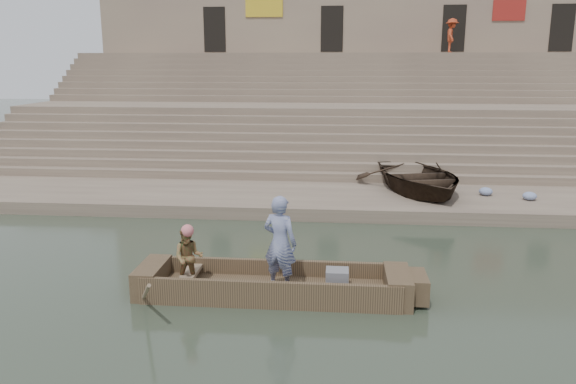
# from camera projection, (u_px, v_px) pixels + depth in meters

# --- Properties ---
(ground) EXTENTS (120.00, 120.00, 0.00)m
(ground) POSITION_uv_depth(u_px,v_px,m) (409.00, 310.00, 10.97)
(ground) COLOR #2A3628
(ground) RESTS_ON ground
(lower_landing) EXTENTS (32.00, 4.00, 0.40)m
(lower_landing) POSITION_uv_depth(u_px,v_px,m) (381.00, 201.00, 18.68)
(lower_landing) COLOR gray
(lower_landing) RESTS_ON ground
(mid_landing) EXTENTS (32.00, 3.00, 2.80)m
(mid_landing) POSITION_uv_depth(u_px,v_px,m) (371.00, 136.00, 25.69)
(mid_landing) COLOR gray
(mid_landing) RESTS_ON ground
(upper_landing) EXTENTS (32.00, 3.00, 5.20)m
(upper_landing) POSITION_uv_depth(u_px,v_px,m) (365.00, 100.00, 32.20)
(upper_landing) COLOR gray
(upper_landing) RESTS_ON ground
(ghat_steps) EXTENTS (32.00, 11.00, 5.20)m
(ghat_steps) POSITION_uv_depth(u_px,v_px,m) (369.00, 124.00, 27.23)
(ghat_steps) COLOR gray
(ghat_steps) RESTS_ON ground
(building_wall) EXTENTS (32.00, 5.07, 11.20)m
(building_wall) POSITION_uv_depth(u_px,v_px,m) (364.00, 47.00, 35.40)
(building_wall) COLOR gray
(building_wall) RESTS_ON ground
(main_rowboat) EXTENTS (5.00, 1.30, 0.22)m
(main_rowboat) POSITION_uv_depth(u_px,v_px,m) (273.00, 291.00, 11.62)
(main_rowboat) COLOR brown
(main_rowboat) RESTS_ON ground
(rowboat_trim) EXTENTS (6.04, 2.63, 1.92)m
(rowboat_trim) POSITION_uv_depth(u_px,v_px,m) (282.00, 282.00, 11.55)
(rowboat_trim) COLOR brown
(rowboat_trim) RESTS_ON ground
(standing_man) EXTENTS (0.83, 0.69, 1.95)m
(standing_man) POSITION_uv_depth(u_px,v_px,m) (280.00, 243.00, 11.23)
(standing_man) COLOR navy
(standing_man) RESTS_ON main_rowboat
(rowing_man) EXTENTS (0.66, 0.54, 1.25)m
(rowing_man) POSITION_uv_depth(u_px,v_px,m) (189.00, 257.00, 11.44)
(rowing_man) COLOR #297D35
(rowing_man) RESTS_ON main_rowboat
(television) EXTENTS (0.46, 0.42, 0.40)m
(television) POSITION_uv_depth(u_px,v_px,m) (337.00, 279.00, 11.43)
(television) COLOR slate
(television) RESTS_ON main_rowboat
(beached_rowboat) EXTENTS (4.59, 5.60, 1.01)m
(beached_rowboat) POSITION_uv_depth(u_px,v_px,m) (418.00, 177.00, 19.09)
(beached_rowboat) COLOR #2D2116
(beached_rowboat) RESTS_ON lower_landing
(pedestrian) EXTENTS (0.86, 1.29, 1.86)m
(pedestrian) POSITION_uv_depth(u_px,v_px,m) (452.00, 36.00, 31.21)
(pedestrian) COLOR #AB391D
(pedestrian) RESTS_ON upper_landing
(cloth_bundles) EXTENTS (4.13, 1.47, 0.26)m
(cloth_bundles) POSITION_uv_depth(u_px,v_px,m) (542.00, 196.00, 17.98)
(cloth_bundles) COLOR #3F5999
(cloth_bundles) RESTS_ON lower_landing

